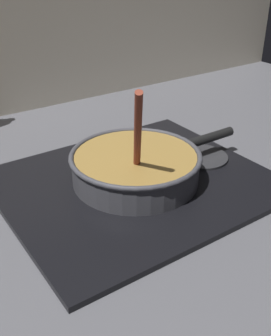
% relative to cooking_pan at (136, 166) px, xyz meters
% --- Properties ---
extents(ground, '(2.40, 1.60, 0.04)m').
position_rel_cooking_pan_xyz_m(ground, '(-0.11, -0.21, -0.07)').
color(ground, '#4C4C51').
extents(hob_plate, '(0.56, 0.48, 0.01)m').
position_rel_cooking_pan_xyz_m(hob_plate, '(-0.00, 0.00, -0.04)').
color(hob_plate, black).
rests_on(hob_plate, ground).
extents(burner_ring, '(0.20, 0.20, 0.01)m').
position_rel_cooking_pan_xyz_m(burner_ring, '(-0.00, 0.00, -0.03)').
color(burner_ring, '#592D0C').
rests_on(burner_ring, hob_plate).
extents(spare_burner, '(0.13, 0.13, 0.01)m').
position_rel_cooking_pan_xyz_m(spare_burner, '(0.19, 0.00, -0.03)').
color(spare_burner, '#262628').
rests_on(spare_burner, hob_plate).
extents(cooking_pan, '(0.43, 0.28, 0.25)m').
position_rel_cooking_pan_xyz_m(cooking_pan, '(0.00, 0.00, 0.00)').
color(cooking_pan, '#38383D').
rests_on(cooking_pan, hob_plate).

